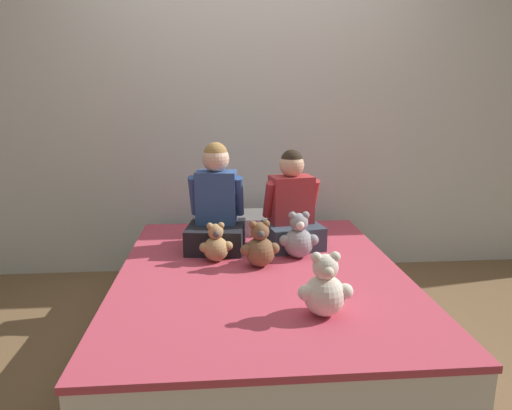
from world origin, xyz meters
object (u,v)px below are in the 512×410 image
Objects in this scene: child_on_right at (292,208)px; teddy_bear_held_by_left_child at (216,245)px; pillow_at_headboard at (251,222)px; teddy_bear_between_children at (259,247)px; teddy_bear_at_foot_of_bed at (325,289)px; child_on_left at (216,208)px; bed at (261,305)px; teddy_bear_held_by_right_child at (299,238)px.

child_on_right is 0.54m from teddy_bear_held_by_left_child.
teddy_bear_held_by_left_child is 0.66m from pillow_at_headboard.
teddy_bear_between_children is (-0.23, -0.34, -0.13)m from child_on_right.
teddy_bear_at_foot_of_bed reaches higher than pillow_at_headboard.
teddy_bear_between_children is 0.71m from pillow_at_headboard.
teddy_bear_held_by_left_child is at bearing -83.39° from child_on_left.
pillow_at_headboard is (0.00, 0.77, 0.26)m from bed.
teddy_bear_held_by_left_child is at bearing 146.04° from bed.
bed is at bearing -90.00° from pillow_at_headboard.
child_on_left is 2.86× the size of teddy_bear_held_by_left_child.
teddy_bear_between_children is (-0.24, -0.12, -0.01)m from teddy_bear_held_by_right_child.
pillow_at_headboard is (0.24, 0.36, -0.19)m from child_on_left.
child_on_right is at bearing -58.16° from pillow_at_headboard.
bed is 6.87× the size of teddy_bear_at_foot_of_bed.
pillow_at_headboard is at bearing 64.55° from child_on_left.
teddy_bear_at_foot_of_bed reaches higher than teddy_bear_held_by_left_child.
child_on_right is at bearing 7.09° from child_on_left.
child_on_left reaches higher than teddy_bear_held_by_right_child.
bed is at bearing -94.06° from teddy_bear_between_children.
child_on_left is 0.44m from teddy_bear_between_children.
teddy_bear_held_by_right_child is at bearing -68.30° from pillow_at_headboard.
teddy_bear_held_by_left_child is at bearing -176.72° from teddy_bear_held_by_right_child.
teddy_bear_between_children reaches higher than bed.
teddy_bear_held_by_left_child is 0.87× the size of teddy_bear_between_children.
teddy_bear_between_children is 0.43× the size of pillow_at_headboard.
bed is 7.12× the size of teddy_bear_held_by_right_child.
pillow_at_headboard is at bearing 98.96° from teddy_bear_at_foot_of_bed.
child_on_left is 0.29m from teddy_bear_held_by_left_child.
child_on_right is 0.99× the size of pillow_at_headboard.
teddy_bear_at_foot_of_bed is at bearing -56.66° from child_on_left.
teddy_bear_between_children is at bearing -134.85° from child_on_right.
teddy_bear_at_foot_of_bed is at bearing -63.04° from teddy_bear_held_by_left_child.
teddy_bear_held_by_left_child is at bearing -163.45° from child_on_right.
teddy_bear_held_by_left_child is 0.83× the size of teddy_bear_held_by_right_child.
child_on_left is at bearing 82.59° from teddy_bear_held_by_left_child.
teddy_bear_held_by_right_child is 0.27m from teddy_bear_between_children.
child_on_right is 0.25m from teddy_bear_held_by_right_child.
child_on_right reaches higher than teddy_bear_at_foot_of_bed.
bed is 3.22× the size of pillow_at_headboard.
teddy_bear_at_foot_of_bed is (0.22, -0.53, 0.32)m from bed.
child_on_left is at bearing 115.30° from teddy_bear_at_foot_of_bed.
teddy_bear_held_by_left_child is 0.26m from teddy_bear_between_children.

